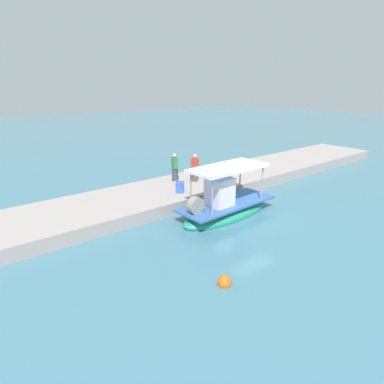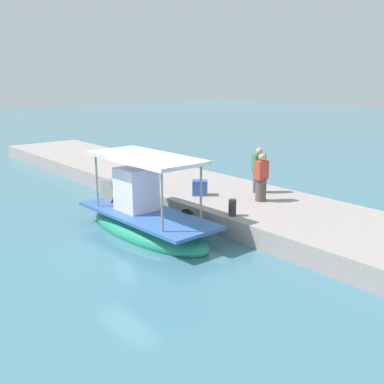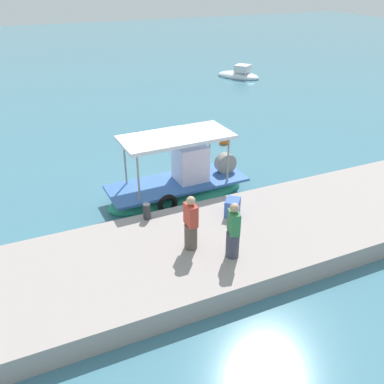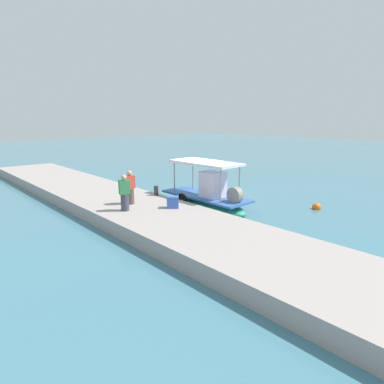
{
  "view_description": "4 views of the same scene",
  "coord_description": "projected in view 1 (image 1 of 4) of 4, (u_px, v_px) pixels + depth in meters",
  "views": [
    {
      "loc": [
        11.58,
        10.23,
        6.26
      ],
      "look_at": [
        1.37,
        -2.4,
        0.84
      ],
      "focal_mm": 30.87,
      "sensor_mm": 36.0,
      "label": 1
    },
    {
      "loc": [
        -10.91,
        7.38,
        4.87
      ],
      "look_at": [
        0.41,
        -2.02,
        1.16
      ],
      "focal_mm": 43.81,
      "sensor_mm": 36.0,
      "label": 2
    },
    {
      "loc": [
        -4.36,
        -13.19,
        7.61
      ],
      "look_at": [
        0.52,
        -2.3,
        1.19
      ],
      "focal_mm": 38.8,
      "sensor_mm": 36.0,
      "label": 3
    },
    {
      "loc": [
        13.38,
        -12.66,
        4.81
      ],
      "look_at": [
        1.42,
        -2.02,
        1.19
      ],
      "focal_mm": 31.32,
      "sensor_mm": 36.0,
      "label": 4
    }
  ],
  "objects": [
    {
      "name": "fisherman_by_crate",
      "position": [
        195.0,
        169.0,
        19.49
      ],
      "size": [
        0.37,
        0.47,
        1.64
      ],
      "color": "brown",
      "rests_on": "dock_quay"
    },
    {
      "name": "mooring_bollard",
      "position": [
        226.0,
        182.0,
        18.56
      ],
      "size": [
        0.24,
        0.24,
        0.52
      ],
      "primitive_type": "cylinder",
      "color": "#2D2D33",
      "rests_on": "dock_quay"
    },
    {
      "name": "ground_plane",
      "position": [
        244.0,
        214.0,
        16.43
      ],
      "size": [
        120.0,
        120.0,
        0.0
      ],
      "primitive_type": "plane",
      "color": "teal"
    },
    {
      "name": "fisherman_near_bollard",
      "position": [
        175.0,
        168.0,
        19.57
      ],
      "size": [
        0.45,
        0.52,
        1.65
      ],
      "color": "#3D3F4F",
      "rests_on": "dock_quay"
    },
    {
      "name": "cargo_crate",
      "position": [
        180.0,
        187.0,
        17.68
      ],
      "size": [
        0.68,
        0.69,
        0.54
      ],
      "primitive_type": "cube",
      "rotation": [
        0.0,
        0.0,
        0.86
      ],
      "color": "#385DB7",
      "rests_on": "dock_quay"
    },
    {
      "name": "dock_quay",
      "position": [
        190.0,
        188.0,
        19.48
      ],
      "size": [
        36.0,
        4.37,
        0.64
      ],
      "primitive_type": "cube",
      "color": "#A29692",
      "rests_on": "ground_plane"
    },
    {
      "name": "main_fishing_boat",
      "position": [
        225.0,
        207.0,
        16.13
      ],
      "size": [
        5.42,
        2.13,
        2.84
      ],
      "color": "#259571",
      "rests_on": "ground_plane"
    },
    {
      "name": "marker_buoy",
      "position": [
        225.0,
        282.0,
        10.71
      ],
      "size": [
        0.46,
        0.46,
        0.46
      ],
      "color": "orange",
      "rests_on": "ground_plane"
    }
  ]
}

